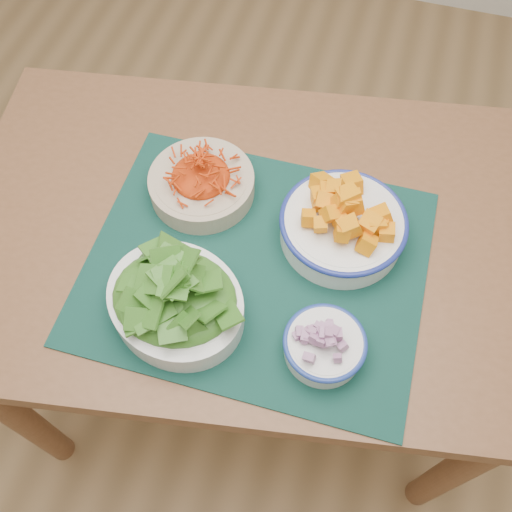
% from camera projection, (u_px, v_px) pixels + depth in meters
% --- Properties ---
extents(ground, '(4.00, 4.00, 0.00)m').
position_uv_depth(ground, '(215.00, 409.00, 1.63)').
color(ground, '#A67F50').
rests_on(ground, ground).
extents(table, '(1.19, 0.89, 0.75)m').
position_uv_depth(table, '(248.00, 258.00, 1.15)').
color(table, brown).
rests_on(table, ground).
extents(placemat, '(0.59, 0.49, 0.00)m').
position_uv_depth(placemat, '(256.00, 265.00, 1.01)').
color(placemat, black).
rests_on(placemat, table).
extents(carrot_bowl, '(0.20, 0.20, 0.07)m').
position_uv_depth(carrot_bowl, '(201.00, 180.00, 1.06)').
color(carrot_bowl, '#C8B395').
rests_on(carrot_bowl, placemat).
extents(squash_bowl, '(0.23, 0.23, 0.10)m').
position_uv_depth(squash_bowl, '(344.00, 222.00, 0.99)').
color(squash_bowl, white).
rests_on(squash_bowl, placemat).
extents(lettuce_bowl, '(0.30, 0.28, 0.12)m').
position_uv_depth(lettuce_bowl, '(174.00, 296.00, 0.91)').
color(lettuce_bowl, white).
rests_on(lettuce_bowl, placemat).
extents(onion_bowl, '(0.17, 0.17, 0.07)m').
position_uv_depth(onion_bowl, '(325.00, 344.00, 0.90)').
color(onion_bowl, white).
rests_on(onion_bowl, placemat).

